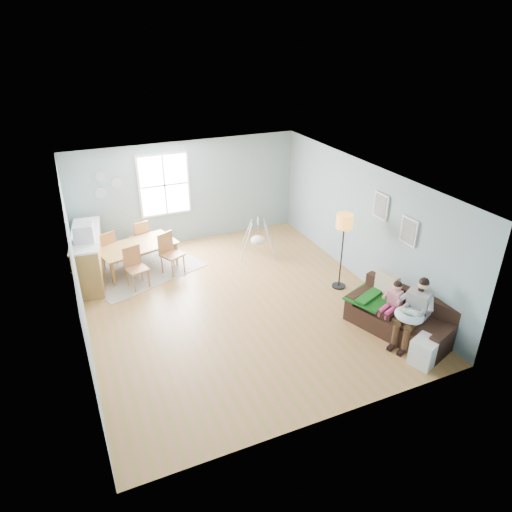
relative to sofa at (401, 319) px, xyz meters
name	(u,v)px	position (x,y,z in m)	size (l,w,h in m)	color
room	(235,194)	(-2.50, 2.16, 2.14)	(8.40, 9.40, 3.90)	olive
window	(164,185)	(-3.10, 5.62, 1.37)	(1.32, 0.08, 1.62)	white
pictures	(394,218)	(0.46, 1.11, 1.57)	(0.05, 1.34, 0.74)	white
wall_plates	(106,185)	(-4.51, 5.63, 1.55)	(0.67, 0.02, 0.66)	#8C9EA8
sofa	(401,319)	(0.00, 0.00, 0.00)	(1.44, 2.14, 0.80)	black
green_throw	(371,297)	(-0.29, 0.60, 0.23)	(0.90, 0.74, 0.04)	#16621B
beige_pillow	(387,284)	(0.03, 0.55, 0.45)	(0.14, 0.49, 0.49)	#BCB190
father	(414,310)	(-0.03, -0.31, 0.39)	(0.93, 0.64, 1.26)	#97979A
nursing_pillow	(409,316)	(-0.17, -0.36, 0.34)	(0.53, 0.53, 0.14)	#C5E1F6
infant	(408,312)	(-0.18, -0.33, 0.41)	(0.26, 0.33, 0.13)	white
toddler	(393,298)	(-0.13, 0.15, 0.40)	(0.56, 0.40, 0.83)	silver
floor_lamp	(344,228)	(-0.16, 1.89, 1.17)	(0.35, 0.35, 1.75)	black
storage_cube	(424,352)	(-0.25, -0.92, -0.04)	(0.55, 0.52, 0.49)	silver
rug	(140,269)	(-4.10, 4.51, -0.28)	(2.60, 1.97, 0.01)	#A29E94
dining_table	(139,257)	(-4.10, 4.51, 0.03)	(1.79, 1.00, 0.63)	brown
chair_sw	(135,264)	(-4.31, 3.75, 0.25)	(0.52, 0.52, 0.94)	brown
chair_se	(169,250)	(-3.45, 4.07, 0.29)	(0.60, 0.60, 0.99)	brown
chair_nw	(107,247)	(-4.77, 4.95, 0.24)	(0.55, 0.55, 0.92)	brown
chair_ne	(140,236)	(-3.90, 5.28, 0.24)	(0.53, 0.53, 0.92)	brown
counter	(89,256)	(-5.20, 4.47, 0.29)	(0.84, 2.09, 1.14)	brown
monitor	(83,233)	(-5.23, 4.09, 1.04)	(0.44, 0.43, 0.38)	#B7B8BD
baby_swing	(258,240)	(-1.18, 4.10, 0.13)	(1.18, 1.19, 0.92)	#B7B8BD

